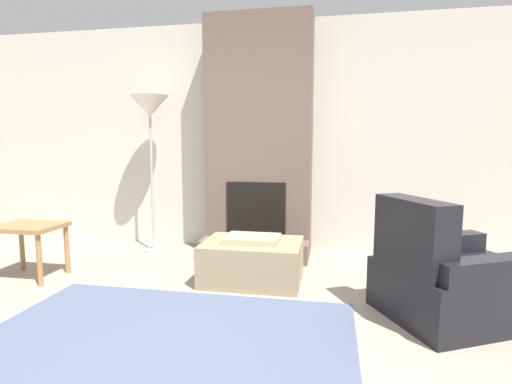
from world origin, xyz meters
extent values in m
plane|color=gray|center=(0.00, 0.00, 0.00)|extent=(24.00, 24.00, 0.00)
cube|color=beige|center=(0.00, 2.75, 1.30)|extent=(8.30, 0.06, 2.60)
cube|color=brown|center=(0.00, 2.53, 1.30)|extent=(1.16, 0.38, 2.60)
cube|color=brown|center=(0.00, 2.21, 0.10)|extent=(1.16, 0.27, 0.20)
cube|color=black|center=(0.00, 2.34, 0.51)|extent=(0.65, 0.02, 0.61)
cube|color=#998460|center=(0.12, 1.55, 0.18)|extent=(0.86, 0.64, 0.36)
cube|color=tan|center=(0.12, 1.55, 0.39)|extent=(0.48, 0.35, 0.05)
cube|color=black|center=(1.72, 1.12, 0.19)|extent=(1.27, 1.16, 0.38)
cube|color=black|center=(1.35, 0.93, 0.43)|extent=(0.46, 0.65, 0.87)
cube|color=black|center=(1.86, 0.84, 0.26)|extent=(0.89, 0.56, 0.52)
cube|color=black|center=(1.58, 1.39, 0.26)|extent=(0.89, 0.56, 0.52)
cube|color=#9E7042|center=(-1.91, 1.26, 0.48)|extent=(0.57, 0.45, 0.04)
cylinder|color=#9E7042|center=(-1.66, 1.08, 0.23)|extent=(0.04, 0.04, 0.46)
cylinder|color=#9E7042|center=(-2.16, 1.44, 0.23)|extent=(0.04, 0.04, 0.46)
cylinder|color=#9E7042|center=(-1.66, 1.44, 0.23)|extent=(0.04, 0.04, 0.46)
cylinder|color=#ADADB2|center=(-1.20, 2.34, 0.01)|extent=(0.23, 0.23, 0.02)
cylinder|color=#ADADB2|center=(-1.20, 2.34, 0.77)|extent=(0.03, 0.03, 1.51)
cone|color=silver|center=(-1.20, 2.34, 1.64)|extent=(0.41, 0.41, 0.23)
cube|color=#4C5670|center=(-0.21, 0.45, 0.01)|extent=(2.38, 1.40, 0.01)
camera|label=1|loc=(0.81, -1.85, 1.24)|focal=28.00mm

